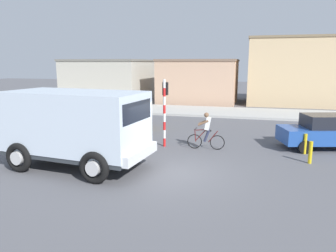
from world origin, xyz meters
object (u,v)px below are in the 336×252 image
(cyclist, at_px, (206,131))
(car_red_near, at_px, (117,115))
(traffic_light_pole, at_px, (165,103))
(car_far_side, at_px, (59,114))
(bollard_far, at_px, (305,144))
(truck_foreground, at_px, (76,124))
(bollard_near, at_px, (310,152))
(car_white_mid, at_px, (326,131))

(cyclist, distance_m, car_red_near, 6.99)
(traffic_light_pole, height_order, car_red_near, traffic_light_pole)
(car_far_side, relative_size, bollard_far, 4.59)
(traffic_light_pole, bearing_deg, car_red_near, 139.19)
(car_far_side, bearing_deg, bollard_far, -10.70)
(truck_foreground, relative_size, cyclist, 3.26)
(truck_foreground, relative_size, bollard_near, 6.27)
(bollard_far, bearing_deg, truck_foreground, -154.41)
(truck_foreground, relative_size, bollard_far, 6.27)
(cyclist, bearing_deg, car_white_mid, 16.13)
(cyclist, height_order, traffic_light_pole, traffic_light_pole)
(car_red_near, xyz_separation_m, bollard_near, (10.33, -4.60, -0.37))
(traffic_light_pole, bearing_deg, bollard_far, 2.50)
(traffic_light_pole, relative_size, car_red_near, 0.76)
(car_red_near, bearing_deg, bollard_far, -17.20)
(car_far_side, bearing_deg, truck_foreground, -51.71)
(car_red_near, relative_size, car_far_side, 1.02)
(car_white_mid, relative_size, bollard_far, 4.79)
(car_red_near, relative_size, bollard_far, 4.67)
(car_white_mid, bearing_deg, car_far_side, 174.52)
(traffic_light_pole, height_order, car_far_side, traffic_light_pole)
(truck_foreground, relative_size, car_far_side, 1.37)
(truck_foreground, bearing_deg, car_white_mid, 28.93)
(car_white_mid, bearing_deg, bollard_near, -111.52)
(cyclist, xyz_separation_m, bollard_far, (4.31, 0.33, -0.41))
(car_red_near, bearing_deg, truck_foreground, -77.37)
(car_red_near, height_order, bollard_far, car_red_near)
(car_white_mid, distance_m, car_far_side, 15.17)
(bollard_far, bearing_deg, traffic_light_pole, -177.50)
(traffic_light_pole, bearing_deg, cyclist, -1.66)
(traffic_light_pole, distance_m, car_white_mid, 7.59)
(bollard_near, bearing_deg, car_far_side, 163.91)
(bollard_near, height_order, bollard_far, same)
(truck_foreground, xyz_separation_m, bollard_far, (8.68, 4.16, -1.22))
(cyclist, xyz_separation_m, car_far_side, (-9.76, 2.99, -0.05))
(bollard_near, bearing_deg, car_red_near, 156.00)
(cyclist, relative_size, car_far_side, 0.42)
(cyclist, bearing_deg, bollard_far, 4.42)
(traffic_light_pole, height_order, car_white_mid, traffic_light_pole)
(truck_foreground, height_order, car_red_near, truck_foreground)
(cyclist, xyz_separation_m, bollard_near, (4.31, -1.07, -0.41))
(car_far_side, bearing_deg, car_red_near, 8.25)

